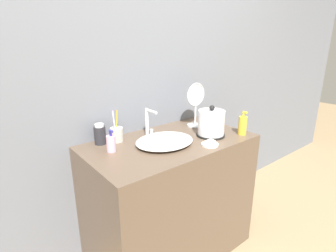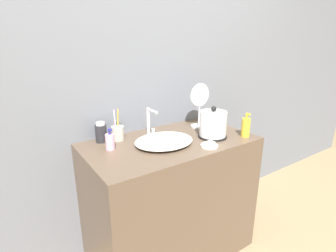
{
  "view_description": "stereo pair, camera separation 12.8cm",
  "coord_description": "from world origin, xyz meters",
  "px_view_note": "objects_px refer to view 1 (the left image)",
  "views": [
    {
      "loc": [
        -0.97,
        -0.88,
        1.42
      ],
      "look_at": [
        -0.02,
        0.3,
        0.93
      ],
      "focal_mm": 28.0,
      "sensor_mm": 36.0,
      "label": 1
    },
    {
      "loc": [
        -0.87,
        -0.96,
        1.42
      ],
      "look_at": [
        -0.02,
        0.3,
        0.93
      ],
      "focal_mm": 28.0,
      "sensor_mm": 36.0,
      "label": 2
    }
  ],
  "objects_px": {
    "mouthwash_bottle": "(111,143)",
    "vanity_mirror": "(196,103)",
    "faucet": "(149,122)",
    "toothbrush_cup": "(117,134)",
    "shampoo_bottle": "(100,134)",
    "electric_kettle": "(211,124)",
    "lotion_bottle": "(243,125)"
  },
  "relations": [
    {
      "from": "lotion_bottle",
      "to": "mouthwash_bottle",
      "type": "xyz_separation_m",
      "value": [
        -0.81,
        0.29,
        -0.02
      ]
    },
    {
      "from": "electric_kettle",
      "to": "toothbrush_cup",
      "type": "bearing_deg",
      "value": 150.68
    },
    {
      "from": "lotion_bottle",
      "to": "shampoo_bottle",
      "type": "bearing_deg",
      "value": 151.72
    },
    {
      "from": "mouthwash_bottle",
      "to": "vanity_mirror",
      "type": "relative_size",
      "value": 0.41
    },
    {
      "from": "faucet",
      "to": "vanity_mirror",
      "type": "relative_size",
      "value": 0.59
    },
    {
      "from": "lotion_bottle",
      "to": "mouthwash_bottle",
      "type": "height_order",
      "value": "lotion_bottle"
    },
    {
      "from": "electric_kettle",
      "to": "faucet",
      "type": "bearing_deg",
      "value": 142.9
    },
    {
      "from": "toothbrush_cup",
      "to": "shampoo_bottle",
      "type": "relative_size",
      "value": 1.57
    },
    {
      "from": "electric_kettle",
      "to": "lotion_bottle",
      "type": "height_order",
      "value": "electric_kettle"
    },
    {
      "from": "electric_kettle",
      "to": "mouthwash_bottle",
      "type": "height_order",
      "value": "electric_kettle"
    },
    {
      "from": "mouthwash_bottle",
      "to": "electric_kettle",
      "type": "bearing_deg",
      "value": -15.54
    },
    {
      "from": "lotion_bottle",
      "to": "shampoo_bottle",
      "type": "relative_size",
      "value": 1.26
    },
    {
      "from": "lotion_bottle",
      "to": "shampoo_bottle",
      "type": "xyz_separation_m",
      "value": [
        -0.81,
        0.43,
        -0.0
      ]
    },
    {
      "from": "electric_kettle",
      "to": "toothbrush_cup",
      "type": "height_order",
      "value": "electric_kettle"
    },
    {
      "from": "faucet",
      "to": "vanity_mirror",
      "type": "height_order",
      "value": "vanity_mirror"
    },
    {
      "from": "faucet",
      "to": "electric_kettle",
      "type": "distance_m",
      "value": 0.41
    },
    {
      "from": "lotion_bottle",
      "to": "toothbrush_cup",
      "type": "bearing_deg",
      "value": 150.08
    },
    {
      "from": "faucet",
      "to": "vanity_mirror",
      "type": "distance_m",
      "value": 0.4
    },
    {
      "from": "mouthwash_bottle",
      "to": "vanity_mirror",
      "type": "height_order",
      "value": "vanity_mirror"
    },
    {
      "from": "lotion_bottle",
      "to": "vanity_mirror",
      "type": "bearing_deg",
      "value": 109.41
    },
    {
      "from": "shampoo_bottle",
      "to": "faucet",
      "type": "bearing_deg",
      "value": -14.46
    },
    {
      "from": "faucet",
      "to": "shampoo_bottle",
      "type": "distance_m",
      "value": 0.31
    },
    {
      "from": "lotion_bottle",
      "to": "mouthwash_bottle",
      "type": "relative_size",
      "value": 1.24
    },
    {
      "from": "lotion_bottle",
      "to": "vanity_mirror",
      "type": "height_order",
      "value": "vanity_mirror"
    },
    {
      "from": "lotion_bottle",
      "to": "mouthwash_bottle",
      "type": "distance_m",
      "value": 0.86
    },
    {
      "from": "mouthwash_bottle",
      "to": "toothbrush_cup",
      "type": "bearing_deg",
      "value": 50.35
    },
    {
      "from": "toothbrush_cup",
      "to": "electric_kettle",
      "type": "bearing_deg",
      "value": -29.32
    },
    {
      "from": "shampoo_bottle",
      "to": "vanity_mirror",
      "type": "bearing_deg",
      "value": -8.86
    },
    {
      "from": "faucet",
      "to": "mouthwash_bottle",
      "type": "xyz_separation_m",
      "value": [
        -0.31,
        -0.07,
        -0.05
      ]
    },
    {
      "from": "lotion_bottle",
      "to": "shampoo_bottle",
      "type": "height_order",
      "value": "lotion_bottle"
    },
    {
      "from": "electric_kettle",
      "to": "toothbrush_cup",
      "type": "distance_m",
      "value": 0.61
    },
    {
      "from": "faucet",
      "to": "lotion_bottle",
      "type": "distance_m",
      "value": 0.62
    }
  ]
}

